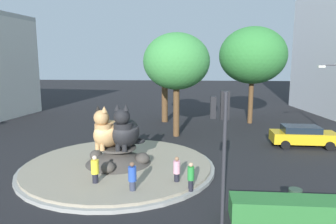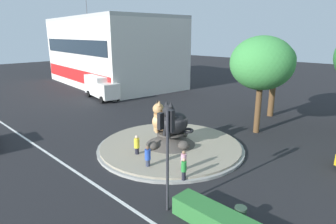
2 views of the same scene
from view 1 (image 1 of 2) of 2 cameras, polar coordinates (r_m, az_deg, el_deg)
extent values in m
plane|color=black|center=(18.70, -9.11, -10.18)|extent=(160.00, 160.00, 0.00)
cylinder|color=gray|center=(18.67, -9.11, -9.92)|extent=(11.23, 11.23, 0.18)
cylinder|color=gray|center=(18.61, -9.13, -9.45)|extent=(10.78, 10.78, 0.14)
cone|color=#423D38|center=(18.44, -9.17, -7.81)|extent=(3.79, 3.79, 0.98)
cylinder|color=#423D38|center=(18.32, -9.21, -6.53)|extent=(2.09, 2.09, 0.12)
ellipsoid|color=#423D38|center=(18.10, -4.74, -8.57)|extent=(0.84, 0.91, 0.67)
ellipsoid|color=#423D38|center=(19.98, -8.80, -6.70)|extent=(1.00, 1.01, 0.80)
ellipsoid|color=#423D38|center=(19.29, -13.12, -7.74)|extent=(0.76, 0.77, 0.60)
ellipsoid|color=#423D38|center=(17.01, -11.06, -10.02)|extent=(0.77, 0.79, 0.61)
ellipsoid|color=tan|center=(18.20, -10.83, -3.94)|extent=(2.18, 2.53, 1.56)
cylinder|color=tan|center=(17.86, -11.77, -3.65)|extent=(1.36, 1.36, 0.98)
sphere|color=tan|center=(17.57, -12.22, -1.04)|extent=(0.86, 0.86, 0.86)
torus|color=tan|center=(18.78, -8.17, -5.42)|extent=(1.12, 1.12, 0.20)
cone|color=tan|center=(17.33, -11.70, 0.50)|extent=(0.47, 0.47, 0.35)
cone|color=black|center=(17.65, -12.83, 0.63)|extent=(0.47, 0.47, 0.35)
cylinder|color=tan|center=(17.68, -12.05, -6.35)|extent=(0.27, 0.27, 0.39)
cylinder|color=tan|center=(17.92, -12.88, -6.17)|extent=(0.27, 0.27, 0.39)
ellipsoid|color=black|center=(17.95, -7.76, -3.92)|extent=(1.71, 2.42, 1.64)
cylinder|color=black|center=(17.49, -8.27, -3.66)|extent=(1.19, 1.19, 1.03)
sphere|color=black|center=(17.16, -8.53, -0.87)|extent=(0.90, 0.90, 0.90)
torus|color=black|center=(18.84, -5.71, -5.29)|extent=(1.25, 1.25, 0.21)
cone|color=black|center=(16.99, -7.78, 0.84)|extent=(0.41, 0.41, 0.37)
cone|color=black|center=(17.16, -9.35, 0.88)|extent=(0.41, 0.41, 0.37)
cylinder|color=black|center=(17.30, -8.04, -6.55)|extent=(0.29, 0.29, 0.41)
cylinder|color=black|center=(17.42, -9.20, -6.46)|extent=(0.29, 0.29, 0.41)
cylinder|color=#2D2D33|center=(11.80, 10.29, -8.83)|extent=(0.14, 0.14, 5.16)
cube|color=black|center=(11.55, 10.47, 1.25)|extent=(0.32, 0.24, 1.05)
sphere|color=#360606|center=(11.59, 10.47, 2.85)|extent=(0.18, 0.18, 0.18)
sphere|color=#392706|center=(11.63, 10.43, 1.31)|extent=(0.18, 0.18, 0.18)
sphere|color=green|center=(11.67, 10.38, -0.22)|extent=(0.18, 0.18, 0.18)
cube|color=black|center=(11.29, 8.32, 0.86)|extent=(0.20, 0.28, 0.80)
cube|color=#2D7033|center=(13.75, 23.24, -16.33)|extent=(5.44, 1.20, 0.90)
cylinder|color=brown|center=(25.54, 1.53, -0.04)|extent=(0.51, 0.51, 4.04)
ellipsoid|color=#3D8E42|center=(25.18, 1.58, 9.35)|extent=(5.37, 5.37, 4.56)
cylinder|color=brown|center=(31.97, 15.01, 1.66)|extent=(0.47, 0.47, 4.13)
ellipsoid|color=#337F38|center=(31.69, 15.38, 10.05)|extent=(6.51, 6.51, 5.53)
cylinder|color=brown|center=(31.55, -0.61, 2.12)|extent=(0.62, 0.62, 4.39)
ellipsoid|color=#3D8E42|center=(31.29, -0.63, 9.06)|extent=(4.04, 4.04, 3.43)
cylinder|color=#4C4C51|center=(26.22, 28.32, 7.63)|extent=(1.96, 0.51, 0.10)
cube|color=silver|center=(25.66, 26.48, 7.53)|extent=(0.50, 0.24, 0.16)
cylinder|color=black|center=(15.96, -13.25, -12.32)|extent=(0.29, 0.29, 0.79)
cylinder|color=yellow|center=(15.70, -13.35, -9.81)|extent=(0.38, 0.38, 0.69)
sphere|color=beige|center=(15.56, -13.42, -8.22)|extent=(0.23, 0.23, 0.23)
cylinder|color=black|center=(14.98, 4.21, -13.69)|extent=(0.24, 0.24, 0.73)
cylinder|color=#288C38|center=(14.73, 4.24, -11.24)|extent=(0.32, 0.32, 0.64)
sphere|color=tan|center=(14.58, 4.26, -9.68)|extent=(0.21, 0.21, 0.21)
cylinder|color=black|center=(15.72, 1.62, -12.51)|extent=(0.26, 0.26, 0.74)
cylinder|color=pink|center=(15.47, 1.63, -10.14)|extent=(0.35, 0.35, 0.64)
sphere|color=#936B4C|center=(15.34, 1.64, -8.63)|extent=(0.21, 0.21, 0.21)
cylinder|color=#33384C|center=(14.81, -6.56, -13.91)|extent=(0.29, 0.29, 0.78)
cylinder|color=#284CB2|center=(14.54, -6.62, -11.27)|extent=(0.38, 0.38, 0.68)
sphere|color=brown|center=(14.38, -6.65, -9.59)|extent=(0.22, 0.22, 0.22)
cube|color=gold|center=(24.78, 23.76, -4.27)|extent=(4.62, 1.92, 0.76)
cube|color=#19232D|center=(24.58, 23.34, -2.89)|extent=(2.60, 1.66, 0.46)
cylinder|color=black|center=(26.21, 26.25, -4.59)|extent=(0.64, 0.23, 0.64)
cylinder|color=black|center=(24.55, 27.72, -5.60)|extent=(0.64, 0.23, 0.64)
cylinder|color=black|center=(25.30, 19.80, -4.64)|extent=(0.64, 0.23, 0.64)
cylinder|color=black|center=(23.59, 20.86, -5.71)|extent=(0.64, 0.23, 0.64)
cylinder|color=#2D4233|center=(14.63, 22.37, -14.66)|extent=(0.56, 0.56, 0.90)
camera|label=2|loc=(10.44, 84.10, 13.72)|focal=30.36mm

